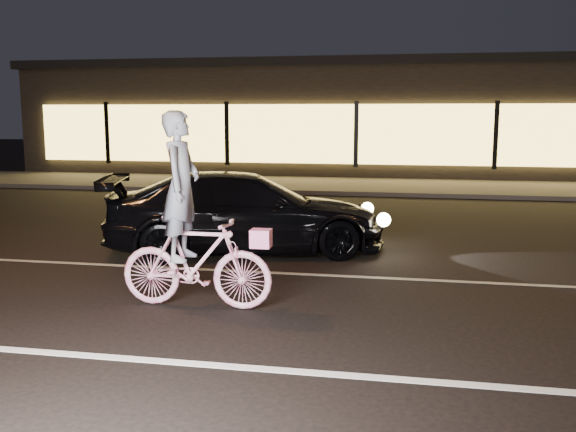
# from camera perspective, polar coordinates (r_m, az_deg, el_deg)

# --- Properties ---
(ground) EXTENTS (90.00, 90.00, 0.00)m
(ground) POSITION_cam_1_polar(r_m,az_deg,el_deg) (7.50, -3.94, -8.79)
(ground) COLOR black
(ground) RESTS_ON ground
(lane_stripe_near) EXTENTS (60.00, 0.12, 0.01)m
(lane_stripe_near) POSITION_cam_1_polar(r_m,az_deg,el_deg) (6.15, -7.60, -12.94)
(lane_stripe_near) COLOR silver
(lane_stripe_near) RESTS_ON ground
(lane_stripe_far) EXTENTS (60.00, 0.10, 0.01)m
(lane_stripe_far) POSITION_cam_1_polar(r_m,az_deg,el_deg) (9.37, -0.81, -5.08)
(lane_stripe_far) COLOR gray
(lane_stripe_far) RESTS_ON ground
(sidewalk) EXTENTS (30.00, 4.00, 0.12)m
(sidewalk) POSITION_cam_1_polar(r_m,az_deg,el_deg) (20.10, 5.56, 2.68)
(sidewalk) COLOR #383533
(sidewalk) RESTS_ON ground
(storefront) EXTENTS (25.40, 8.42, 4.20)m
(storefront) POSITION_cam_1_polar(r_m,az_deg,el_deg) (25.92, 6.89, 8.73)
(storefront) COLOR black
(storefront) RESTS_ON ground
(cyclist) EXTENTS (1.86, 0.64, 2.34)m
(cyclist) POSITION_cam_1_polar(r_m,az_deg,el_deg) (7.67, -8.54, -2.05)
(cyclist) COLOR #D9306F
(cyclist) RESTS_ON ground
(sedan) EXTENTS (4.94, 3.08, 1.34)m
(sedan) POSITION_cam_1_polar(r_m,az_deg,el_deg) (10.70, -3.79, 0.32)
(sedan) COLOR black
(sedan) RESTS_ON ground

